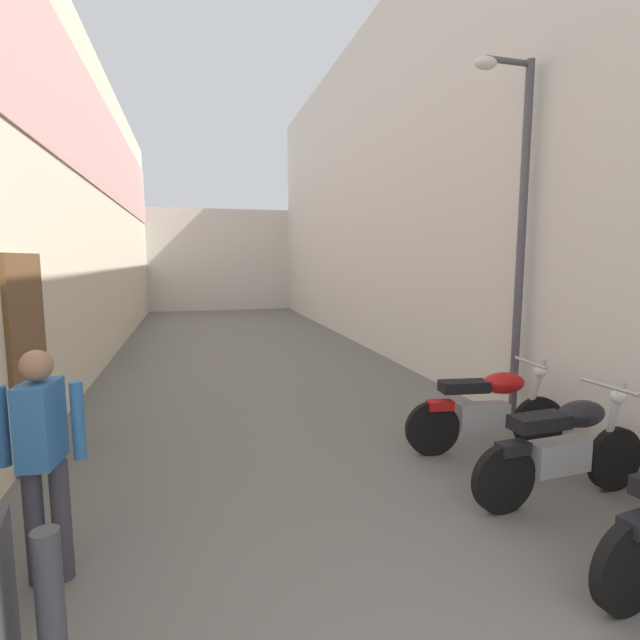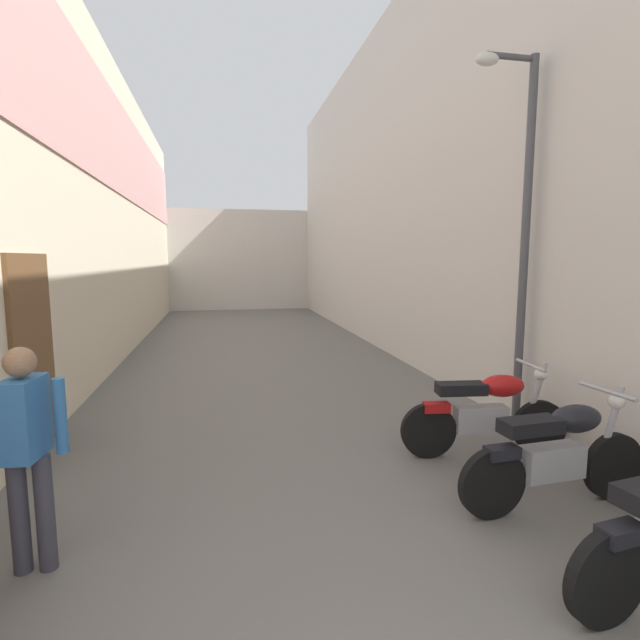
# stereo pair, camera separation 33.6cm
# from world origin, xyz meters

# --- Properties ---
(ground_plane) EXTENTS (36.29, 36.29, 0.00)m
(ground_plane) POSITION_xyz_m (0.00, 8.15, 0.00)
(ground_plane) COLOR #66635E
(building_left) EXTENTS (0.45, 20.29, 6.27)m
(building_left) POSITION_xyz_m (-3.08, 10.09, 3.16)
(building_left) COLOR beige
(building_left) RESTS_ON ground
(building_right) EXTENTS (0.45, 20.29, 7.58)m
(building_right) POSITION_xyz_m (3.09, 10.14, 3.79)
(building_right) COLOR beige
(building_right) RESTS_ON ground
(building_far_end) EXTENTS (8.78, 2.00, 4.18)m
(building_far_end) POSITION_xyz_m (0.00, 21.29, 2.09)
(building_far_end) COLOR beige
(building_far_end) RESTS_ON ground
(motorcycle_third) EXTENTS (1.85, 0.58, 1.04)m
(motorcycle_third) POSITION_xyz_m (1.95, 3.32, 0.50)
(motorcycle_third) COLOR black
(motorcycle_third) RESTS_ON ground
(motorcycle_fourth) EXTENTS (1.85, 0.58, 1.04)m
(motorcycle_fourth) POSITION_xyz_m (1.95, 4.45, 0.50)
(motorcycle_fourth) COLOR black
(motorcycle_fourth) RESTS_ON ground
(pedestrian_mid_alley) EXTENTS (0.52, 0.36, 1.57)m
(pedestrian_mid_alley) POSITION_xyz_m (-2.14, 3.33, 0.92)
(pedestrian_mid_alley) COLOR #383842
(pedestrian_mid_alley) RESTS_ON ground
(street_lamp) EXTENTS (0.79, 0.18, 4.45)m
(street_lamp) POSITION_xyz_m (2.65, 5.06, 2.62)
(street_lamp) COLOR #47474C
(street_lamp) RESTS_ON ground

